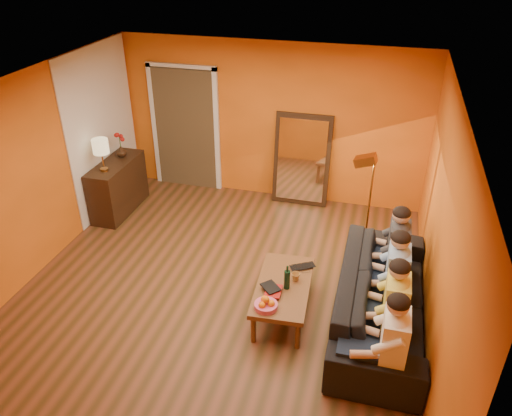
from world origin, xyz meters
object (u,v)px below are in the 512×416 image
(sofa, at_px, (381,298))
(person_far_left, at_px, (393,346))
(sideboard, at_px, (118,187))
(laptop, at_px, (304,269))
(mirror_frame, at_px, (302,160))
(person_mid_right, at_px, (396,277))
(dog, at_px, (354,290))
(table_lamp, at_px, (102,155))
(floor_lamp, at_px, (369,205))
(vase, at_px, (121,152))
(person_far_right, at_px, (397,251))
(tumbler, at_px, (296,277))
(person_mid_left, at_px, (395,309))
(wine_bottle, at_px, (287,277))
(coffee_table, at_px, (283,298))

(sofa, xyz_separation_m, person_far_left, (0.13, -1.00, 0.25))
(sideboard, distance_m, laptop, 3.57)
(mirror_frame, relative_size, person_mid_right, 1.25)
(sofa, relative_size, dog, 3.67)
(mirror_frame, distance_m, sideboard, 3.01)
(person_mid_right, bearing_deg, laptop, 173.53)
(table_lamp, bearing_deg, dog, -17.23)
(table_lamp, height_order, person_far_left, table_lamp)
(dog, relative_size, person_far_left, 0.56)
(floor_lamp, xyz_separation_m, vase, (-3.96, 0.33, 0.22))
(vase, bearing_deg, sideboard, -90.00)
(mirror_frame, xyz_separation_m, person_far_right, (1.58, -2.04, -0.15))
(dog, xyz_separation_m, tumbler, (-0.69, -0.10, 0.13))
(vase, bearing_deg, person_mid_left, -27.90)
(mirror_frame, height_order, laptop, mirror_frame)
(person_far_right, distance_m, wine_bottle, 1.46)
(dog, bearing_deg, vase, 162.14)
(person_mid_right, bearing_deg, vase, 158.02)
(sideboard, distance_m, person_mid_right, 4.63)
(wine_bottle, xyz_separation_m, vase, (-3.16, 2.04, 0.36))
(sofa, relative_size, tumbler, 23.66)
(sideboard, relative_size, vase, 6.82)
(floor_lamp, bearing_deg, dog, -84.34)
(sideboard, height_order, person_mid_left, person_mid_left)
(sofa, bearing_deg, floor_lamp, 10.39)
(coffee_table, bearing_deg, vase, 143.56)
(mirror_frame, height_order, table_lamp, mirror_frame)
(person_far_right, bearing_deg, sideboard, 167.57)
(person_mid_left, xyz_separation_m, person_mid_right, (0.00, 0.55, 0.00))
(sofa, xyz_separation_m, floor_lamp, (-0.28, 1.54, 0.36))
(dog, xyz_separation_m, person_mid_left, (0.45, -0.55, 0.27))
(person_far_left, relative_size, wine_bottle, 3.94)
(sideboard, distance_m, vase, 0.57)
(coffee_table, height_order, laptop, laptop)
(person_mid_left, bearing_deg, person_far_right, 90.00)
(person_mid_left, xyz_separation_m, person_far_right, (0.00, 1.10, 0.00))
(dog, bearing_deg, sofa, -10.57)
(person_far_left, relative_size, tumbler, 11.55)
(person_mid_right, bearing_deg, coffee_table, -169.74)
(person_far_left, bearing_deg, person_mid_left, 90.00)
(person_far_left, height_order, tumbler, person_far_left)
(person_far_left, relative_size, person_mid_left, 1.00)
(person_mid_right, bearing_deg, person_far_right, 90.00)
(dog, relative_size, person_mid_left, 0.56)
(wine_bottle, bearing_deg, sideboard, 150.47)
(dog, bearing_deg, person_mid_right, 6.79)
(sofa, bearing_deg, person_mid_right, -52.43)
(person_mid_left, height_order, tumbler, person_mid_left)
(person_far_left, distance_m, person_mid_left, 0.55)
(tumbler, distance_m, laptop, 0.24)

